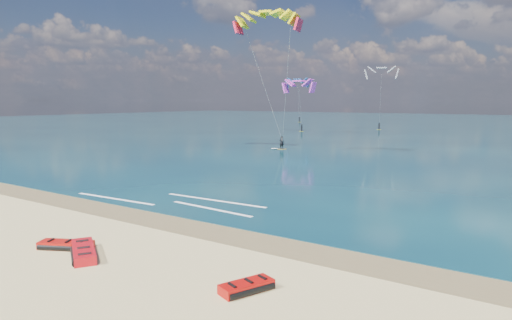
% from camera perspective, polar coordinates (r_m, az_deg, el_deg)
% --- Properties ---
extents(ground, '(320.00, 320.00, 0.00)m').
position_cam_1_polar(ground, '(56.34, 14.66, 1.06)').
color(ground, tan).
rests_on(ground, ground).
extents(wet_sand_strip, '(320.00, 2.40, 0.01)m').
position_cam_1_polar(wet_sand_strip, '(25.17, -15.12, -6.66)').
color(wet_sand_strip, brown).
rests_on(wet_sand_strip, ground).
extents(sea, '(320.00, 200.00, 0.04)m').
position_cam_1_polar(sea, '(118.46, 25.12, 3.83)').
color(sea, '#0A2938').
rests_on(sea, ground).
extents(packed_kite_left, '(2.57, 1.96, 0.37)m').
position_cam_1_polar(packed_kite_left, '(20.55, -22.64, -10.19)').
color(packed_kite_left, red).
rests_on(packed_kite_left, ground).
extents(packed_kite_mid, '(3.03, 2.50, 0.42)m').
position_cam_1_polar(packed_kite_mid, '(19.40, -20.73, -11.14)').
color(packed_kite_mid, red).
rests_on(packed_kite_mid, ground).
extents(packed_kite_right, '(1.66, 2.18, 0.37)m').
position_cam_1_polar(packed_kite_right, '(15.08, -1.18, -16.10)').
color(packed_kite_right, '#B70A07').
rests_on(packed_kite_right, ground).
extents(kitesurfer_main, '(8.34, 8.53, 16.76)m').
position_cam_1_polar(kitesurfer_main, '(52.93, 2.36, 10.22)').
color(kitesurfer_main, yellow).
rests_on(kitesurfer_main, sea).
extents(shoreline_foam, '(12.78, 3.65, 0.01)m').
position_cam_1_polar(shoreline_foam, '(27.53, -9.54, -5.21)').
color(shoreline_foam, white).
rests_on(shoreline_foam, ground).
extents(distant_kites, '(78.82, 36.74, 12.34)m').
position_cam_1_polar(distant_kites, '(96.94, 18.85, 6.68)').
color(distant_kites, '#235099').
rests_on(distant_kites, ground).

